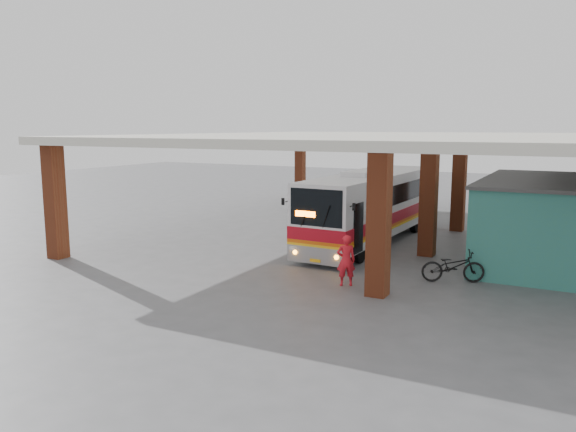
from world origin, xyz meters
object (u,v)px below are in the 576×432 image
(red_chair, at_px, (492,239))
(coach_bus, at_px, (372,206))
(pedestrian, at_px, (346,260))
(motorcycle, at_px, (453,266))

(red_chair, bearing_deg, coach_bus, -176.47)
(pedestrian, bearing_deg, red_chair, -142.84)
(coach_bus, bearing_deg, motorcycle, -45.56)
(motorcycle, relative_size, red_chair, 2.49)
(motorcycle, height_order, red_chair, motorcycle)
(pedestrian, xyz_separation_m, red_chair, (3.33, 8.06, -0.45))
(red_chair, bearing_deg, pedestrian, -122.53)
(motorcycle, bearing_deg, red_chair, -27.09)
(coach_bus, distance_m, pedestrian, 7.09)
(coach_bus, height_order, pedestrian, coach_bus)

